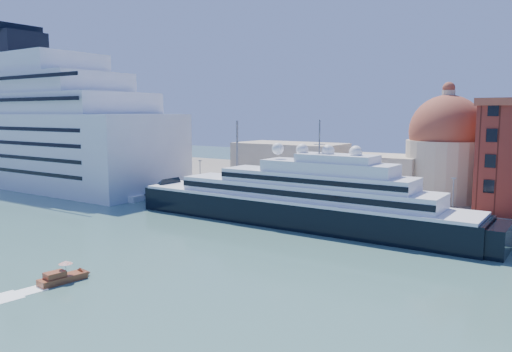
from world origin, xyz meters
The scene contains 9 objects.
ground centered at (0.00, 0.00, 0.00)m, with size 400.00×400.00×0.00m, color #3B675E.
quay centered at (0.00, 34.00, 1.25)m, with size 180.00×10.00×2.50m, color gray.
land centered at (0.00, 75.00, 1.00)m, with size 260.00×72.00×2.00m, color slate.
quay_fence centered at (0.00, 29.50, 3.10)m, with size 180.00×0.10×1.20m, color slate.
superyacht centered at (-0.90, 23.00, 4.24)m, with size 82.29×11.41×24.59m.
service_barge centered at (-49.84, 22.24, 0.84)m, with size 13.46×6.31×2.91m.
water_taxi centered at (-6.55, -24.58, 0.71)m, with size 2.84×6.42×2.95m.
church centered at (6.39, 57.72, 10.91)m, with size 66.00×18.00×25.50m.
lamp_posts centered at (-12.67, 32.27, 9.84)m, with size 120.80×2.40×18.00m.
Camera 1 is at (50.63, -62.78, 22.27)m, focal length 35.00 mm.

